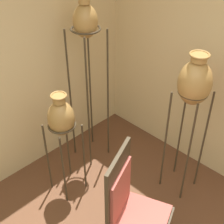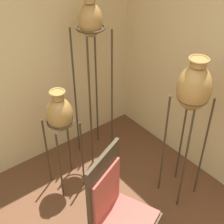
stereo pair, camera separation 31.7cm
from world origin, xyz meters
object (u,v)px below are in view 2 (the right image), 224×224
object	(u,v)px
vase_stand_medium	(194,90)
vase_stand_short	(60,116)
vase_stand_tall	(91,28)
chair	(116,207)

from	to	relation	value
vase_stand_medium	vase_stand_short	bearing A→B (deg)	136.52
vase_stand_medium	vase_stand_short	world-z (taller)	vase_stand_medium
vase_stand_tall	vase_stand_short	world-z (taller)	vase_stand_tall
vase_stand_medium	vase_stand_short	size ratio (longest dim) A/B	1.32
vase_stand_tall	vase_stand_medium	distance (m)	1.18
vase_stand_medium	chair	xyz separation A→B (m)	(-0.98, -0.15, -0.67)
vase_stand_tall	vase_stand_medium	bearing A→B (deg)	-73.11
vase_stand_medium	chair	world-z (taller)	vase_stand_medium
vase_stand_tall	vase_stand_medium	world-z (taller)	vase_stand_tall
vase_stand_tall	chair	size ratio (longest dim) A/B	1.71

